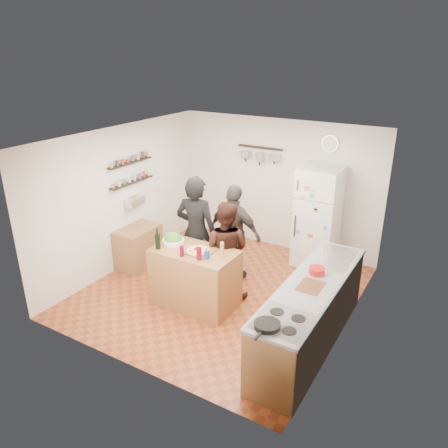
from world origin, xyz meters
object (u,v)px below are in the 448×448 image
Objects in this scene: red_bowl at (317,271)px; wall_clock at (330,143)px; fridge at (318,217)px; salt_canister at (207,254)px; person_center at (225,250)px; person_left at (196,232)px; salad_bowl at (173,241)px; counter_run at (310,315)px; skillet at (267,325)px; side_table at (139,247)px; prep_island at (195,278)px; pepper_mill at (222,251)px; wine_bottle at (158,241)px; person_back at (234,234)px.

red_bowl is 0.70× the size of wall_clock.
salt_canister is at bearing -108.52° from fridge.
wall_clock reaches higher than person_center.
person_left is at bearing -124.66° from wall_clock.
person_left is at bearing 78.79° from salad_bowl.
salad_bowl is 2.32m from counter_run.
salt_canister is 0.44× the size of skillet.
salt_canister is 0.05× the size of counter_run.
salt_canister is at bearing -177.01° from counter_run.
side_table is (-3.39, 0.30, -0.60)m from red_bowl.
salt_canister is at bearing -21.80° from prep_island.
side_table is (-1.17, 0.49, -0.58)m from salad_bowl.
person_center is at bearing 115.31° from pepper_mill.
wine_bottle is 1.31× the size of pepper_mill.
prep_island is 2.55m from fridge.
fridge is 2.25× the size of side_table.
prep_island is 2.16m from skillet.
pepper_mill reaches higher than skillet.
pepper_mill is at bearing 176.35° from counter_run.
wall_clock is (-0.65, 3.77, 1.20)m from skillet.
prep_island is 0.71m from pepper_mill.
red_bowl is at bearing 158.28° from person_back.
skillet is (1.64, -2.19, 0.12)m from person_back.
counter_run is (2.35, 0.18, -0.58)m from wine_bottle.
side_table is at bearing -147.34° from fridge.
prep_island is 6.83× the size of pepper_mill.
fridge reaches higher than salt_canister.
counter_run is 1.46× the size of fridge.
skillet is 1.41m from red_bowl.
person_left is 0.60m from person_center.
person_back is at bearing 15.58° from side_table.
person_center is at bearing 107.62° from person_back.
wine_bottle is 1.91× the size of salt_canister.
person_center is at bearing 94.81° from salt_canister.
red_bowl reaches higher than counter_run.
salad_bowl reaches higher than prep_island.
salad_bowl is at bearing 177.75° from counter_run.
salt_canister is 0.08× the size of person_back.
wine_bottle is at bearing -168.88° from red_bowl.
skillet is at bearing 129.88° from person_back.
fridge is at bearing 64.10° from prep_island.
skillet is (-0.10, -1.14, 0.50)m from counter_run.
person_center reaches higher than wine_bottle.
wall_clock reaches higher than person_back.
pepper_mill reaches higher than prep_island.
prep_island is 1.68m from side_table.
wine_bottle is 3.42m from wall_clock.
pepper_mill is 0.92m from person_left.
salad_bowl is 1.16× the size of skillet.
wall_clock is 0.37× the size of side_table.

